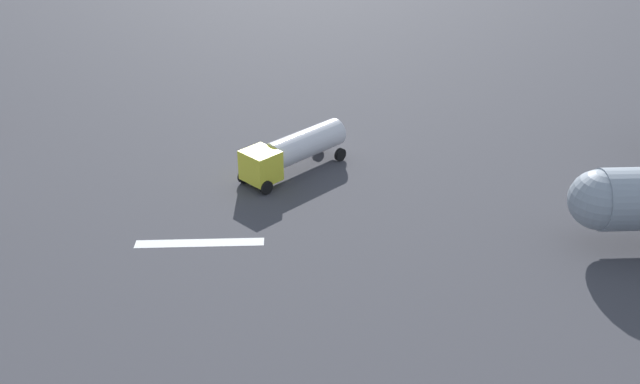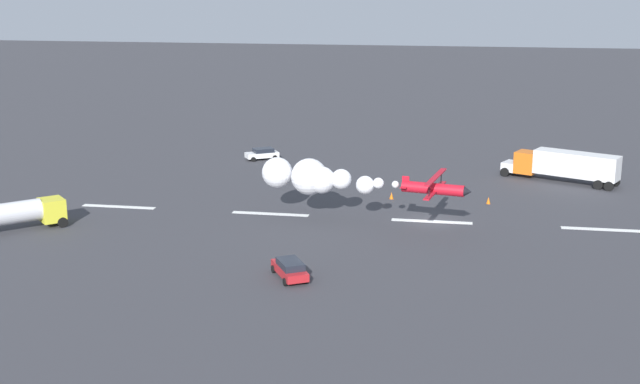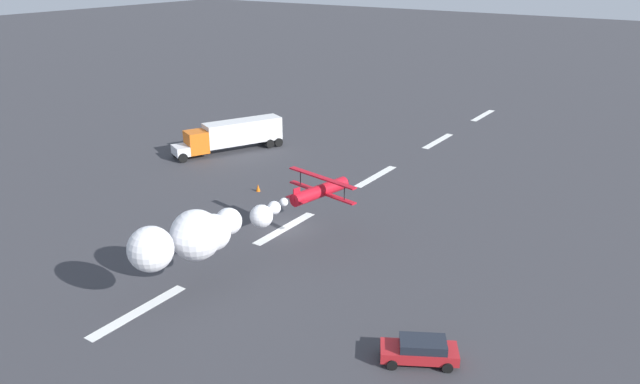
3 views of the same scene
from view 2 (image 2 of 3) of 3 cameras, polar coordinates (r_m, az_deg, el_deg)
name	(u,v)px [view 2 (image 2 of 3)]	position (r m, az deg, el deg)	size (l,w,h in m)	color
ground_plane	(432,221)	(84.29, 7.60, -2.00)	(440.00, 440.00, 0.00)	#38383D
runway_stripe_2	(604,230)	(85.41, 18.71, -2.43)	(8.00, 0.90, 0.01)	white
runway_stripe_3	(432,221)	(84.29, 7.60, -1.99)	(8.00, 0.90, 0.01)	white
runway_stripe_4	(270,214)	(86.36, -3.39, -1.49)	(8.00, 0.90, 0.01)	white
runway_stripe_5	(119,207)	(91.40, -13.51, -0.98)	(8.00, 0.90, 0.01)	white
stunt_biplane_red	(318,178)	(82.65, -0.16, 0.99)	(20.86, 8.12, 3.62)	red
semi_truck_orange	(564,165)	(103.18, 16.25, 1.79)	(13.55, 8.35, 3.70)	silver
fuel_tanker_truck	(18,213)	(85.11, -19.80, -1.36)	(8.13, 7.86, 2.90)	yellow
followme_car_yellow	(262,153)	(112.03, -3.94, 2.63)	(4.61, 3.79, 1.52)	white
airport_staff_sedan	(290,269)	(67.96, -2.06, -5.21)	(3.82, 4.87, 1.52)	#B21E23
traffic_cone_near	(488,200)	(91.74, 11.37, -0.56)	(0.44, 0.44, 0.75)	orange
traffic_cone_far	(391,196)	(92.25, 4.88, -0.24)	(0.44, 0.44, 0.75)	orange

